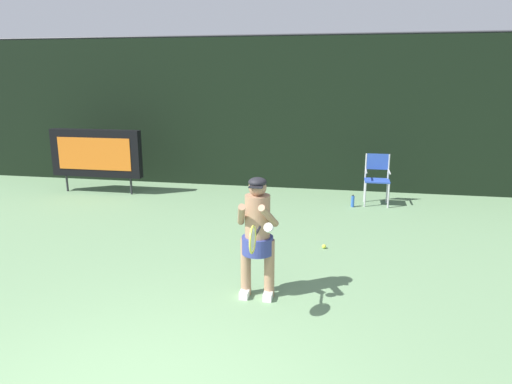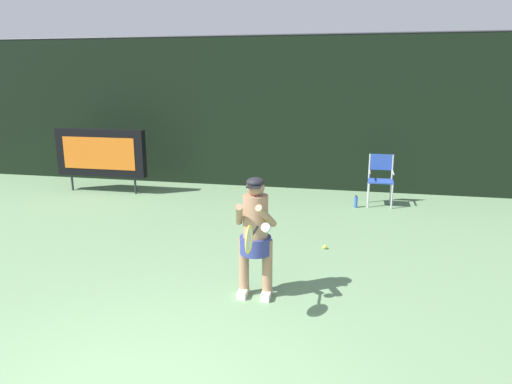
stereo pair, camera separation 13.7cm
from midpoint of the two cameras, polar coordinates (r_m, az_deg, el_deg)
name	(u,v)px [view 2 (the right image)]	position (r m, az deg, el deg)	size (l,w,h in m)	color
backdrop_screen	(282,114)	(11.56, 3.50, 9.39)	(18.00, 0.12, 3.66)	black
scoreboard	(101,153)	(11.68, -17.91, 4.52)	(2.20, 0.21, 1.50)	black
umpire_chair	(381,177)	(10.42, 15.18, 1.80)	(0.52, 0.44, 1.08)	#B7B7BC
water_bottle	(356,202)	(10.19, 12.34, -1.17)	(0.07, 0.07, 0.27)	blue
tennis_player	(255,232)	(5.81, 0.60, -4.86)	(0.53, 0.60, 1.54)	white
tennis_racket	(249,239)	(5.14, -0.03, -5.68)	(0.03, 0.60, 0.31)	black
tennis_ball_loose	(325,247)	(7.74, 8.80, -6.57)	(0.07, 0.07, 0.07)	#CCDB3D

